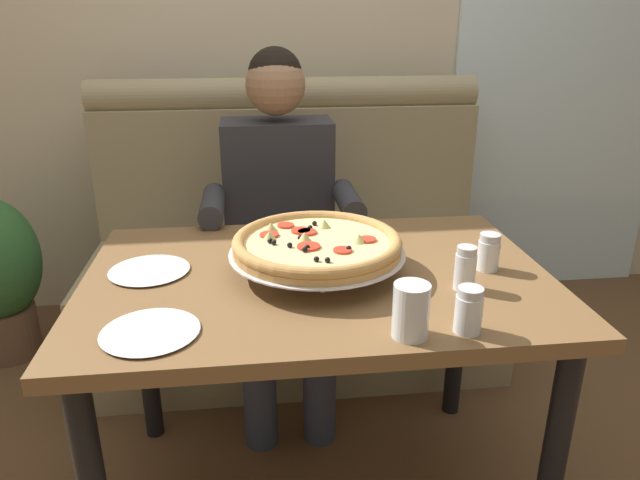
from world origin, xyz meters
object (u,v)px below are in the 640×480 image
shaker_pepper_flakes (468,313)px  plate_near_left (150,329)px  dining_table (318,305)px  drinking_glass (411,314)px  shaker_oregano (465,271)px  booth_bench (294,261)px  plate_near_right (149,268)px  pizza (318,245)px  shaker_parmesan (488,255)px  diner_main (280,212)px

shaker_pepper_flakes → plate_near_left: bearing=174.0°
dining_table → drinking_glass: 0.40m
plate_near_left → drinking_glass: drinking_glass is taller
shaker_oregano → shaker_pepper_flakes: bearing=-107.9°
booth_bench → plate_near_right: 0.99m
drinking_glass → plate_near_right: bearing=145.9°
pizza → plate_near_right: (-0.44, 0.05, -0.07)m
shaker_parmesan → plate_near_left: bearing=-164.2°
plate_near_left → diner_main: bearing=69.7°
shaker_parmesan → plate_near_right: size_ratio=0.48×
shaker_pepper_flakes → drinking_glass: bearing=-178.3°
booth_bench → diner_main: diner_main is taller
shaker_parmesan → plate_near_left: (-0.84, -0.24, -0.03)m
pizza → shaker_pepper_flakes: pizza is taller
shaker_parmesan → drinking_glass: size_ratio=0.84×
dining_table → drinking_glass: bearing=-65.4°
dining_table → shaker_pepper_flakes: 0.46m
shaker_parmesan → drinking_glass: (-0.30, -0.31, 0.01)m
shaker_parmesan → plate_near_left: size_ratio=0.48×
shaker_parmesan → drinking_glass: 0.43m
dining_table → shaker_oregano: (0.35, -0.13, 0.14)m
plate_near_right → drinking_glass: size_ratio=1.77×
dining_table → shaker_pepper_flakes: (0.28, -0.34, 0.14)m
shaker_oregano → diner_main: bearing=119.0°
dining_table → shaker_parmesan: size_ratio=12.06×
diner_main → shaker_parmesan: size_ratio=12.69×
dining_table → plate_near_left: size_ratio=5.73×
pizza → plate_near_right: bearing=173.4°
booth_bench → pizza: (0.00, -0.87, 0.42)m
plate_near_right → diner_main: bearing=55.7°
dining_table → drinking_glass: size_ratio=10.17×
booth_bench → drinking_glass: booth_bench is taller
diner_main → plate_near_left: bearing=-110.3°
pizza → drinking_glass: drinking_glass is taller
booth_bench → shaker_parmesan: booth_bench is taller
diner_main → pizza: size_ratio=2.77×
diner_main → plate_near_right: bearing=-124.3°
diner_main → shaker_parmesan: (0.52, -0.64, 0.07)m
shaker_pepper_flakes → drinking_glass: size_ratio=0.86×
booth_bench → dining_table: 0.91m
pizza → shaker_pepper_flakes: bearing=-51.1°
shaker_parmesan → plate_near_left: 0.88m
diner_main → shaker_parmesan: diner_main is taller
shaker_oregano → plate_near_left: (-0.74, -0.13, -0.04)m
pizza → shaker_parmesan: pizza is taller
diner_main → drinking_glass: bearing=-76.9°
plate_near_left → dining_table: bearing=34.4°
diner_main → plate_near_right: diner_main is taller
shaker_pepper_flakes → plate_near_right: (-0.72, 0.40, -0.03)m
drinking_glass → diner_main: bearing=103.1°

